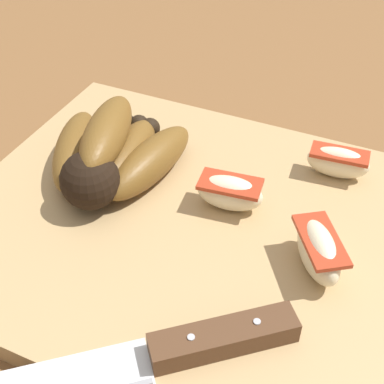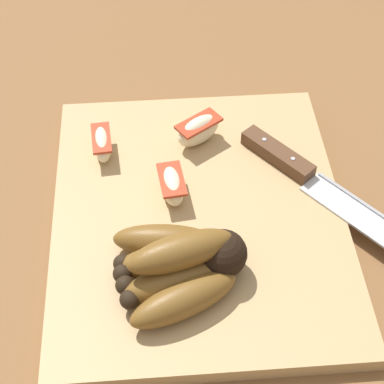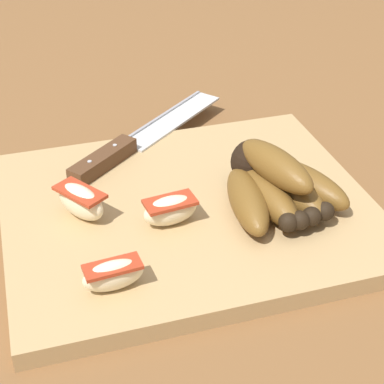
{
  "view_description": "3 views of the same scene",
  "coord_description": "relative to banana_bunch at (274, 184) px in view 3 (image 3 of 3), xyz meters",
  "views": [
    {
      "loc": [
        -0.14,
        0.28,
        0.33
      ],
      "look_at": [
        -0.0,
        -0.03,
        0.03
      ],
      "focal_mm": 50.01,
      "sensor_mm": 36.0,
      "label": 1
    },
    {
      "loc": [
        0.45,
        -0.05,
        0.57
      ],
      "look_at": [
        -0.02,
        -0.02,
        0.04
      ],
      "focal_mm": 59.41,
      "sensor_mm": 36.0,
      "label": 2
    },
    {
      "loc": [
        -0.16,
        -0.54,
        0.41
      ],
      "look_at": [
        -0.0,
        -0.02,
        0.04
      ],
      "focal_mm": 59.2,
      "sensor_mm": 36.0,
      "label": 3
    }
  ],
  "objects": [
    {
      "name": "apple_wedge_near",
      "position": [
        -0.12,
        -0.0,
        -0.01
      ],
      "size": [
        0.06,
        0.03,
        0.03
      ],
      "color": "beige",
      "rests_on": "cutting_board"
    },
    {
      "name": "apple_wedge_middle",
      "position": [
        -0.19,
        -0.08,
        -0.01
      ],
      "size": [
        0.06,
        0.03,
        0.03
      ],
      "color": "beige",
      "rests_on": "cutting_board"
    },
    {
      "name": "cutting_board",
      "position": [
        -0.09,
        0.02,
        -0.03
      ],
      "size": [
        0.39,
        0.33,
        0.02
      ],
      "primitive_type": "cube",
      "color": "tan",
      "rests_on": "ground_plane"
    },
    {
      "name": "apple_wedge_far",
      "position": [
        -0.2,
        0.04,
        -0.0
      ],
      "size": [
        0.06,
        0.06,
        0.04
      ],
      "color": "beige",
      "rests_on": "cutting_board"
    },
    {
      "name": "ground_plane",
      "position": [
        -0.08,
        0.03,
        -0.04
      ],
      "size": [
        6.0,
        6.0,
        0.0
      ],
      "primitive_type": "plane",
      "color": "brown"
    },
    {
      "name": "banana_bunch",
      "position": [
        0.0,
        0.0,
        0.0
      ],
      "size": [
        0.14,
        0.14,
        0.06
      ],
      "color": "black",
      "rests_on": "cutting_board"
    },
    {
      "name": "chefs_knife",
      "position": [
        -0.12,
        0.16,
        -0.02
      ],
      "size": [
        0.23,
        0.2,
        0.02
      ],
      "color": "silver",
      "rests_on": "cutting_board"
    }
  ]
}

